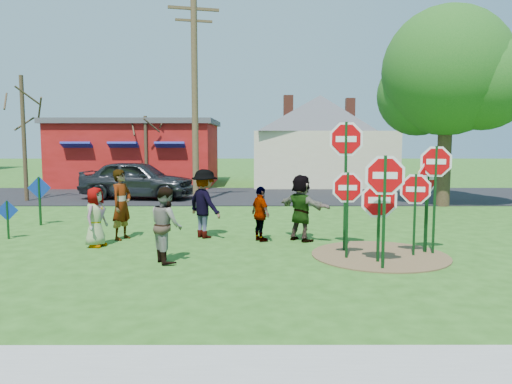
# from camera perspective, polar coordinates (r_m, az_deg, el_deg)

# --- Properties ---
(ground) EXTENTS (120.00, 120.00, 0.00)m
(ground) POSITION_cam_1_polar(r_m,az_deg,el_deg) (12.88, -7.11, -6.24)
(ground) COLOR #265217
(ground) RESTS_ON ground
(sidewalk) EXTENTS (22.00, 1.80, 0.08)m
(sidewalk) POSITION_cam_1_polar(r_m,az_deg,el_deg) (6.14, -15.86, -20.13)
(sidewalk) COLOR #9E9E99
(sidewalk) RESTS_ON ground
(road) EXTENTS (120.00, 7.50, 0.04)m
(road) POSITION_cam_1_polar(r_m,az_deg,el_deg) (24.20, -3.80, -0.42)
(road) COLOR black
(road) RESTS_ON ground
(dirt_patch) EXTENTS (3.20, 3.20, 0.03)m
(dirt_patch) POSITION_cam_1_polar(r_m,az_deg,el_deg) (12.17, 13.97, -7.03)
(dirt_patch) COLOR brown
(dirt_patch) RESTS_ON ground
(red_building) EXTENTS (9.40, 7.69, 3.90)m
(red_building) POSITION_cam_1_polar(r_m,az_deg,el_deg) (31.31, -13.17, 4.46)
(red_building) COLOR maroon
(red_building) RESTS_ON ground
(cream_house) EXTENTS (9.40, 9.40, 6.50)m
(cream_house) POSITION_cam_1_polar(r_m,az_deg,el_deg) (30.75, 7.31, 6.33)
(cream_house) COLOR beige
(cream_house) RESTS_ON ground
(stop_sign_a) EXTENTS (1.12, 0.19, 2.55)m
(stop_sign_a) POSITION_cam_1_polar(r_m,az_deg,el_deg) (10.66, 14.49, 0.65)
(stop_sign_a) COLOR #0F3815
(stop_sign_a) RESTS_ON ground
(stop_sign_b) EXTENTS (1.06, 0.42, 3.30)m
(stop_sign_b) POSITION_cam_1_polar(r_m,az_deg,el_deg) (12.22, 10.25, 4.46)
(stop_sign_b) COLOR #0F3815
(stop_sign_b) RESTS_ON ground
(stop_sign_c) EXTENTS (0.98, 0.21, 2.71)m
(stop_sign_c) POSITION_cam_1_polar(r_m,az_deg,el_deg) (12.43, 19.84, 1.89)
(stop_sign_c) COLOR #0F3815
(stop_sign_c) RESTS_ON ground
(stop_sign_d) EXTENTS (0.81, 0.55, 2.31)m
(stop_sign_d) POSITION_cam_1_polar(r_m,az_deg,el_deg) (12.51, 18.99, 0.78)
(stop_sign_d) COLOR #0F3815
(stop_sign_d) RESTS_ON ground
(stop_sign_e) EXTENTS (1.09, 0.08, 1.95)m
(stop_sign_e) POSITION_cam_1_polar(r_m,az_deg,el_deg) (11.28, 13.88, -1.50)
(stop_sign_e) COLOR #0F3815
(stop_sign_e) RESTS_ON ground
(stop_sign_f) EXTENTS (0.95, 0.21, 2.06)m
(stop_sign_f) POSITION_cam_1_polar(r_m,az_deg,el_deg) (12.10, 17.75, -0.32)
(stop_sign_f) COLOR #0F3815
(stop_sign_f) RESTS_ON ground
(stop_sign_g) EXTENTS (0.95, 0.06, 2.12)m
(stop_sign_g) POSITION_cam_1_polar(r_m,az_deg,el_deg) (11.47, 10.40, -0.41)
(stop_sign_g) COLOR #0F3815
(stop_sign_g) RESTS_ON ground
(blue_diamond_c) EXTENTS (0.57, 0.11, 1.08)m
(blue_diamond_c) POSITION_cam_1_polar(r_m,az_deg,el_deg) (15.26, -26.53, -2.39)
(blue_diamond_c) COLOR #0F3815
(blue_diamond_c) RESTS_ON ground
(blue_diamond_d) EXTENTS (0.73, 0.07, 1.57)m
(blue_diamond_d) POSITION_cam_1_polar(r_m,az_deg,el_deg) (17.26, -23.51, -0.30)
(blue_diamond_d) COLOR #0F3815
(blue_diamond_d) RESTS_ON ground
(person_a) EXTENTS (0.67, 0.85, 1.52)m
(person_a) POSITION_cam_1_polar(r_m,az_deg,el_deg) (13.33, -17.86, -2.75)
(person_a) COLOR #4C5C99
(person_a) RESTS_ON ground
(person_b) EXTENTS (0.70, 0.82, 1.92)m
(person_b) POSITION_cam_1_polar(r_m,az_deg,el_deg) (14.08, -15.11, -1.39)
(person_b) COLOR #1E7071
(person_b) RESTS_ON ground
(person_c) EXTENTS (0.95, 1.02, 1.69)m
(person_c) POSITION_cam_1_polar(r_m,az_deg,el_deg) (11.25, -10.21, -3.69)
(person_c) COLOR brown
(person_c) RESTS_ON ground
(person_d) EXTENTS (1.35, 1.39, 1.91)m
(person_d) POSITION_cam_1_polar(r_m,az_deg,el_deg) (13.90, -5.89, -1.33)
(person_d) COLOR #303135
(person_d) RESTS_ON ground
(person_e) EXTENTS (0.72, 0.94, 1.48)m
(person_e) POSITION_cam_1_polar(r_m,az_deg,el_deg) (13.34, 0.53, -2.53)
(person_e) COLOR #452F56
(person_e) RESTS_ON ground
(person_f) EXTENTS (1.54, 1.57, 1.80)m
(person_f) POSITION_cam_1_polar(r_m,az_deg,el_deg) (13.45, 5.18, -1.81)
(person_f) COLOR #1E4F26
(person_f) RESTS_ON ground
(suv) EXTENTS (5.41, 2.90, 1.75)m
(suv) POSITION_cam_1_polar(r_m,az_deg,el_deg) (23.34, -13.41, 1.40)
(suv) COLOR #2F2F34
(suv) RESTS_ON road
(utility_pole) EXTENTS (2.08, 0.66, 8.69)m
(utility_pole) POSITION_cam_1_polar(r_m,az_deg,el_deg) (21.51, -7.01, 10.90)
(utility_pole) COLOR #4C3823
(utility_pole) RESTS_ON ground
(leafy_tree) EXTENTS (5.67, 5.17, 8.06)m
(leafy_tree) POSITION_cam_1_polar(r_m,az_deg,el_deg) (21.99, 21.34, 12.04)
(leafy_tree) COLOR #382819
(leafy_tree) RESTS_ON ground
(bare_tree_west) EXTENTS (1.80, 1.80, 5.49)m
(bare_tree_west) POSITION_cam_1_polar(r_m,az_deg,el_deg) (24.10, -25.08, 7.42)
(bare_tree_west) COLOR #382819
(bare_tree_west) RESTS_ON ground
(bare_tree_east) EXTENTS (1.80, 1.80, 3.99)m
(bare_tree_east) POSITION_cam_1_polar(r_m,az_deg,el_deg) (27.56, -12.48, 5.57)
(bare_tree_east) COLOR #382819
(bare_tree_east) RESTS_ON ground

